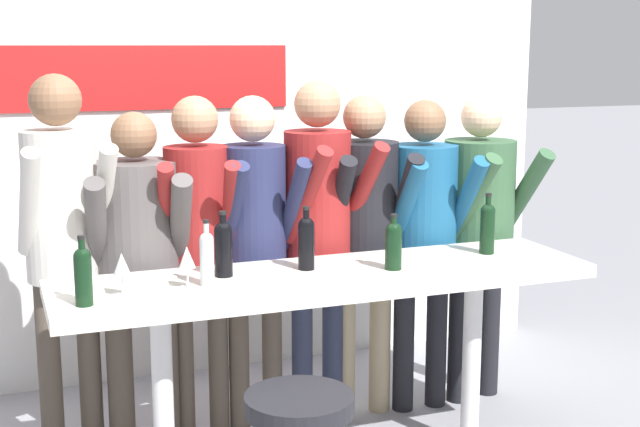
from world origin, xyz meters
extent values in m
cube|color=silver|center=(0.00, 1.57, 1.31)|extent=(4.03, 0.10, 2.61)
cube|color=red|center=(-0.59, 1.51, 1.78)|extent=(1.81, 0.02, 0.36)
cube|color=silver|center=(0.00, 0.00, 0.93)|extent=(2.43, 0.62, 0.06)
cylinder|color=silver|center=(-0.75, 0.00, 0.48)|extent=(0.09, 0.09, 0.90)
cylinder|color=silver|center=(0.75, 0.00, 0.48)|extent=(0.09, 0.09, 0.90)
cylinder|color=black|center=(-0.36, -0.64, 0.65)|extent=(0.41, 0.41, 0.07)
cylinder|color=#473D33|center=(-1.18, 0.61, 0.44)|extent=(0.11, 0.11, 0.88)
cylinder|color=#473D33|center=(-0.99, 0.63, 0.44)|extent=(0.11, 0.11, 0.88)
cylinder|color=beige|center=(-1.08, 0.62, 1.23)|extent=(0.37, 0.37, 0.70)
sphere|color=brown|center=(-1.08, 0.62, 1.72)|extent=(0.24, 0.24, 0.24)
cylinder|color=beige|center=(-1.23, 0.44, 1.28)|extent=(0.12, 0.41, 0.53)
cylinder|color=beige|center=(-0.91, 0.46, 1.28)|extent=(0.12, 0.41, 0.53)
cylinder|color=#473D33|center=(-0.85, 0.59, 0.40)|extent=(0.13, 0.13, 0.80)
cylinder|color=#473D33|center=(-0.64, 0.56, 0.40)|extent=(0.13, 0.13, 0.80)
cylinder|color=#514C4C|center=(-0.74, 0.58, 1.11)|extent=(0.44, 0.44, 0.63)
sphere|color=brown|center=(-0.74, 0.58, 1.55)|extent=(0.22, 0.22, 0.22)
cylinder|color=#514C4C|center=(-0.95, 0.44, 1.16)|extent=(0.14, 0.39, 0.49)
cylinder|color=#514C4C|center=(-0.57, 0.40, 1.16)|extent=(0.14, 0.39, 0.49)
cylinder|color=#473D33|center=(-0.54, 0.60, 0.41)|extent=(0.10, 0.10, 0.83)
cylinder|color=#473D33|center=(-0.37, 0.57, 0.41)|extent=(0.10, 0.10, 0.83)
cylinder|color=maroon|center=(-0.45, 0.58, 1.16)|extent=(0.36, 0.36, 0.66)
sphere|color=#9E7556|center=(-0.45, 0.58, 1.61)|extent=(0.22, 0.22, 0.22)
cylinder|color=maroon|center=(-0.63, 0.45, 1.20)|extent=(0.14, 0.39, 0.50)
cylinder|color=maroon|center=(-0.33, 0.40, 1.20)|extent=(0.14, 0.39, 0.50)
cylinder|color=#473D33|center=(-0.26, 0.55, 0.41)|extent=(0.10, 0.10, 0.83)
cylinder|color=#473D33|center=(-0.09, 0.56, 0.41)|extent=(0.10, 0.10, 0.83)
cylinder|color=#23284C|center=(-0.18, 0.56, 1.15)|extent=(0.32, 0.32, 0.65)
sphere|color=#D6AD89|center=(-0.18, 0.56, 1.61)|extent=(0.22, 0.22, 0.22)
cylinder|color=#23284C|center=(-0.32, 0.39, 1.20)|extent=(0.08, 0.38, 0.50)
cylinder|color=#23284C|center=(-0.02, 0.40, 1.20)|extent=(0.08, 0.38, 0.50)
cylinder|color=#23283D|center=(0.07, 0.53, 0.43)|extent=(0.11, 0.11, 0.86)
cylinder|color=#23283D|center=(0.25, 0.57, 0.43)|extent=(0.11, 0.11, 0.86)
cylinder|color=maroon|center=(0.16, 0.55, 1.20)|extent=(0.40, 0.40, 0.68)
sphere|color=#9E7556|center=(0.16, 0.55, 1.67)|extent=(0.23, 0.23, 0.23)
cylinder|color=maroon|center=(0.03, 0.36, 1.25)|extent=(0.16, 0.41, 0.52)
cylinder|color=maroon|center=(0.35, 0.42, 1.25)|extent=(0.16, 0.41, 0.52)
cylinder|color=gray|center=(0.33, 0.60, 0.41)|extent=(0.11, 0.11, 0.82)
cylinder|color=gray|center=(0.53, 0.58, 0.41)|extent=(0.11, 0.11, 0.82)
cylinder|color=black|center=(0.43, 0.59, 1.15)|extent=(0.40, 0.40, 0.65)
sphere|color=#9E7556|center=(0.43, 0.59, 1.60)|extent=(0.22, 0.22, 0.22)
cylinder|color=black|center=(0.24, 0.45, 1.19)|extent=(0.13, 0.39, 0.50)
cylinder|color=black|center=(0.58, 0.41, 1.19)|extent=(0.13, 0.39, 0.50)
cylinder|color=black|center=(0.65, 0.54, 0.40)|extent=(0.11, 0.11, 0.81)
cylinder|color=black|center=(0.85, 0.54, 0.40)|extent=(0.11, 0.11, 0.81)
cylinder|color=#19517A|center=(0.75, 0.54, 1.13)|extent=(0.37, 0.37, 0.64)
sphere|color=brown|center=(0.75, 0.54, 1.57)|extent=(0.22, 0.22, 0.22)
cylinder|color=#19517A|center=(0.58, 0.39, 1.17)|extent=(0.10, 0.38, 0.49)
cylinder|color=#19517A|center=(0.91, 0.38, 1.17)|extent=(0.10, 0.38, 0.49)
cylinder|color=black|center=(1.00, 0.55, 0.41)|extent=(0.12, 0.12, 0.81)
cylinder|color=black|center=(1.21, 0.59, 0.41)|extent=(0.12, 0.12, 0.81)
cylinder|color=#335638|center=(1.10, 0.57, 1.13)|extent=(0.45, 0.45, 0.64)
sphere|color=#D6AD89|center=(1.10, 0.57, 1.58)|extent=(0.22, 0.22, 0.22)
cylinder|color=#335638|center=(0.95, 0.38, 1.18)|extent=(0.16, 0.40, 0.50)
cylinder|color=#335638|center=(1.31, 0.45, 1.18)|extent=(0.16, 0.40, 0.50)
cylinder|color=black|center=(-0.45, 0.10, 1.07)|extent=(0.08, 0.08, 0.20)
sphere|color=black|center=(-0.45, 0.10, 1.17)|extent=(0.08, 0.08, 0.08)
cylinder|color=black|center=(-0.45, 0.10, 1.20)|extent=(0.03, 0.03, 0.07)
cylinder|color=black|center=(-0.45, 0.10, 1.25)|extent=(0.03, 0.03, 0.01)
cylinder|color=black|center=(-1.07, -0.15, 1.06)|extent=(0.07, 0.07, 0.20)
sphere|color=black|center=(-1.07, -0.15, 1.16)|extent=(0.07, 0.07, 0.07)
cylinder|color=black|center=(-1.07, -0.15, 1.19)|extent=(0.03, 0.03, 0.07)
cylinder|color=black|center=(-1.07, -0.15, 1.24)|extent=(0.03, 0.03, 0.01)
cylinder|color=black|center=(-0.07, 0.08, 1.06)|extent=(0.07, 0.07, 0.20)
sphere|color=black|center=(-0.07, 0.08, 1.17)|extent=(0.07, 0.07, 0.07)
cylinder|color=black|center=(-0.07, 0.08, 1.20)|extent=(0.03, 0.03, 0.07)
cylinder|color=black|center=(-0.07, 0.08, 1.24)|extent=(0.03, 0.03, 0.01)
cylinder|color=black|center=(0.86, 0.07, 1.07)|extent=(0.07, 0.07, 0.21)
sphere|color=black|center=(0.86, 0.07, 1.17)|extent=(0.07, 0.07, 0.07)
cylinder|color=black|center=(0.86, 0.07, 1.21)|extent=(0.03, 0.03, 0.07)
cylinder|color=black|center=(0.86, 0.07, 1.25)|extent=(0.03, 0.03, 0.02)
cylinder|color=#B7BCC1|center=(-0.55, -0.03, 1.06)|extent=(0.06, 0.06, 0.20)
sphere|color=#B7BCC1|center=(-0.55, -0.03, 1.16)|extent=(0.06, 0.06, 0.06)
cylinder|color=#B7BCC1|center=(-0.55, -0.03, 1.20)|extent=(0.02, 0.02, 0.07)
cylinder|color=black|center=(-0.55, -0.03, 1.24)|extent=(0.03, 0.03, 0.01)
cylinder|color=black|center=(0.30, -0.05, 1.05)|extent=(0.08, 0.08, 0.18)
sphere|color=black|center=(0.30, -0.05, 1.14)|extent=(0.08, 0.08, 0.08)
cylinder|color=black|center=(0.30, -0.05, 1.17)|extent=(0.03, 0.03, 0.06)
cylinder|color=black|center=(0.30, -0.05, 1.21)|extent=(0.03, 0.03, 0.01)
cylinder|color=silver|center=(-0.91, -0.06, 0.97)|extent=(0.06, 0.06, 0.01)
cylinder|color=silver|center=(-0.91, -0.06, 1.01)|extent=(0.01, 0.01, 0.08)
cone|color=silver|center=(-0.91, -0.06, 1.10)|extent=(0.07, 0.07, 0.09)
cylinder|color=silver|center=(-0.64, -0.03, 0.97)|extent=(0.06, 0.06, 0.01)
cylinder|color=silver|center=(-0.64, -0.03, 1.01)|extent=(0.01, 0.01, 0.08)
cone|color=silver|center=(-0.64, -0.03, 1.10)|extent=(0.07, 0.07, 0.09)
camera|label=1|loc=(-1.38, -3.59, 1.97)|focal=50.00mm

